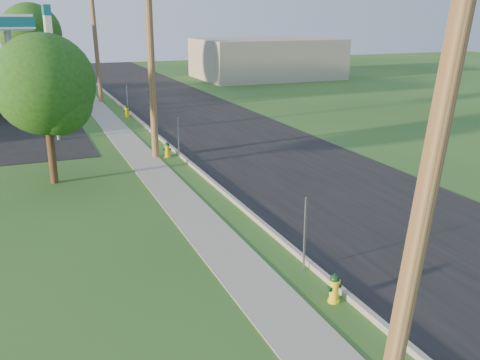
% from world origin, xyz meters
% --- Properties ---
extents(road, '(8.00, 120.00, 0.02)m').
position_xyz_m(road, '(4.50, 10.00, 0.01)').
color(road, black).
rests_on(road, ground).
extents(curb, '(0.15, 120.00, 0.15)m').
position_xyz_m(curb, '(0.50, 10.00, 0.07)').
color(curb, gray).
rests_on(curb, ground).
extents(sidewalk, '(1.50, 120.00, 0.03)m').
position_xyz_m(sidewalk, '(-1.25, 10.00, 0.01)').
color(sidewalk, gray).
rests_on(sidewalk, ground).
extents(utility_pole_near, '(1.40, 0.32, 9.48)m').
position_xyz_m(utility_pole_near, '(-0.60, -1.00, 4.80)').
color(utility_pole_near, brown).
rests_on(utility_pole_near, ground).
extents(utility_pole_mid, '(1.40, 0.32, 9.80)m').
position_xyz_m(utility_pole_mid, '(-0.60, 17.00, 4.95)').
color(utility_pole_mid, brown).
rests_on(utility_pole_mid, ground).
extents(utility_pole_far, '(1.40, 0.32, 9.50)m').
position_xyz_m(utility_pole_far, '(-0.60, 35.00, 4.80)').
color(utility_pole_far, brown).
rests_on(utility_pole_far, ground).
extents(sign_post_near, '(0.05, 0.04, 2.00)m').
position_xyz_m(sign_post_near, '(0.25, 4.20, 1.00)').
color(sign_post_near, gray).
rests_on(sign_post_near, ground).
extents(sign_post_mid, '(0.05, 0.04, 2.00)m').
position_xyz_m(sign_post_mid, '(0.25, 16.00, 1.00)').
color(sign_post_mid, gray).
rests_on(sign_post_mid, ground).
extents(sign_post_far, '(0.05, 0.04, 2.00)m').
position_xyz_m(sign_post_far, '(0.25, 28.20, 1.00)').
color(sign_post_far, gray).
rests_on(sign_post_far, ground).
extents(price_pylon, '(0.34, 2.04, 6.85)m').
position_xyz_m(price_pylon, '(-4.50, 22.50, 5.43)').
color(price_pylon, gray).
rests_on(price_pylon, ground).
extents(distant_building, '(14.00, 10.00, 4.00)m').
position_xyz_m(distant_building, '(18.00, 45.00, 2.00)').
color(distant_building, '#9E9788').
rests_on(distant_building, ground).
extents(tree_verge, '(3.82, 3.82, 5.78)m').
position_xyz_m(tree_verge, '(-5.15, 14.54, 3.72)').
color(tree_verge, '#3D2715').
rests_on(tree_verge, ground).
extents(tree_lot, '(4.84, 4.84, 7.33)m').
position_xyz_m(tree_lot, '(-4.81, 40.48, 4.72)').
color(tree_lot, '#3D2715').
rests_on(tree_lot, ground).
extents(hydrant_near, '(0.38, 0.33, 0.73)m').
position_xyz_m(hydrant_near, '(0.12, 2.51, 0.36)').
color(hydrant_near, yellow).
rests_on(hydrant_near, ground).
extents(hydrant_mid, '(0.39, 0.34, 0.74)m').
position_xyz_m(hydrant_mid, '(-0.08, 16.81, 0.36)').
color(hydrant_mid, gold).
rests_on(hydrant_mid, ground).
extents(hydrant_far, '(0.41, 0.37, 0.81)m').
position_xyz_m(hydrant_far, '(0.09, 27.78, 0.39)').
color(hydrant_far, '#FFD000').
rests_on(hydrant_far, ground).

